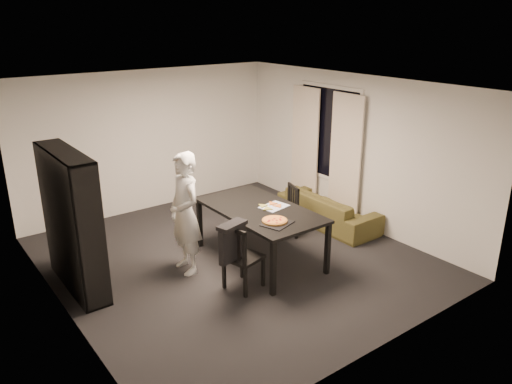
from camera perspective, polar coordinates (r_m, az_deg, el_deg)
room at (r=7.18m, az=-2.61°, el=1.71°), size 5.01×5.51×2.61m
window_pane at (r=9.11m, az=8.28°, el=6.69°), size 0.02×1.40×1.60m
window_frame at (r=9.11m, az=8.25°, el=6.68°), size 0.03×1.52×1.72m
curtain_left at (r=8.79m, az=10.15°, el=3.75°), size 0.03×0.70×2.25m
curtain_right at (r=9.50m, az=5.60°, el=5.15°), size 0.03×0.70×2.25m
bookshelf at (r=6.96m, az=-20.30°, el=-3.18°), size 0.35×1.50×1.90m
dining_table at (r=7.34m, az=0.47°, el=-2.44°), size 1.09×1.97×0.82m
chair_left at (r=6.61m, az=-1.95°, el=-7.05°), size 0.53×0.53×0.94m
chair_right at (r=8.25m, az=3.63°, el=-1.80°), size 0.50×0.50×0.87m
draped_jacket at (r=6.42m, az=-2.72°, el=-5.53°), size 0.45×0.28×0.52m
person at (r=7.04m, az=-8.12°, el=-2.45°), size 0.45×0.66×1.76m
baking_tray at (r=6.79m, az=2.46°, el=-3.61°), size 0.48×0.43×0.01m
pepperoni_pizza at (r=6.84m, az=2.15°, el=-3.27°), size 0.35×0.35×0.03m
kitchen_towel at (r=7.39m, az=2.09°, el=-1.67°), size 0.45×0.37×0.01m
pizza_slices at (r=7.38m, az=1.60°, el=-1.59°), size 0.39×0.33×0.01m
sofa at (r=8.87m, az=8.25°, el=-1.92°), size 0.75×1.92×0.56m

